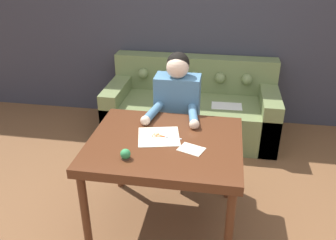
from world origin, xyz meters
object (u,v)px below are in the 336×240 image
at_px(person, 177,119).
at_px(dining_table, 165,150).
at_px(scissors, 162,136).
at_px(couch, 192,108).
at_px(pin_cushion, 125,154).

bearing_deg(person, dining_table, -89.94).
bearing_deg(scissors, person, 86.66).
distance_m(couch, pin_cushion, 1.96).
bearing_deg(dining_table, couch, 88.46).
height_order(person, pin_cushion, person).
height_order(couch, scissors, couch).
distance_m(person, scissors, 0.61).
relative_size(couch, pin_cushion, 27.21).
height_order(dining_table, couch, couch).
xyz_separation_m(person, pin_cushion, (-0.22, -0.92, 0.18)).
distance_m(couch, person, 1.01).
distance_m(dining_table, scissors, 0.11).
bearing_deg(pin_cushion, scissors, 60.94).
xyz_separation_m(dining_table, scissors, (-0.04, 0.05, 0.08)).
height_order(person, scissors, person).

